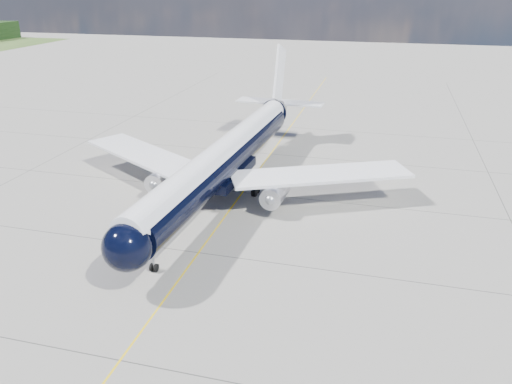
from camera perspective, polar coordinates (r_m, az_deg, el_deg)
ground at (r=64.99m, az=-0.34°, el=1.63°), size 320.00×320.00×0.00m
taxiway_centerline at (r=60.53m, az=-1.56°, el=-0.05°), size 0.16×160.00×0.01m
main_airliner at (r=59.20m, az=-3.20°, el=4.20°), size 42.62×51.92×15.00m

